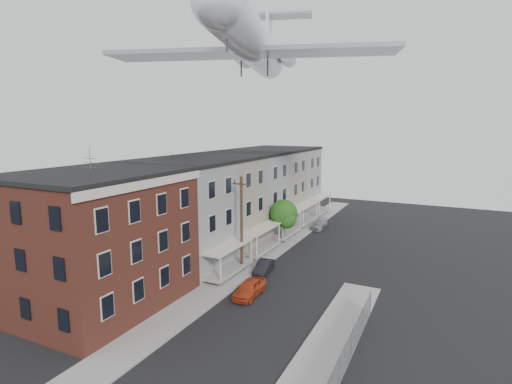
# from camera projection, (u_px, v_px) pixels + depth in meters

# --- Properties ---
(sidewalk_left) EXTENTS (3.00, 62.00, 0.12)m
(sidewalk_left) POSITION_uv_depth(u_px,v_px,m) (269.00, 252.00, 43.13)
(sidewalk_left) COLOR gray
(sidewalk_left) RESTS_ON ground
(sidewalk_right) EXTENTS (3.00, 26.00, 0.12)m
(sidewalk_right) POSITION_uv_depth(u_px,v_px,m) (316.00, 369.00, 22.42)
(sidewalk_right) COLOR gray
(sidewalk_right) RESTS_ON ground
(curb_left) EXTENTS (0.15, 62.00, 0.14)m
(curb_left) POSITION_uv_depth(u_px,v_px,m) (281.00, 254.00, 42.50)
(curb_left) COLOR gray
(curb_left) RESTS_ON ground
(curb_right) EXTENTS (0.15, 26.00, 0.14)m
(curb_right) POSITION_uv_depth(u_px,v_px,m) (292.00, 362.00, 23.04)
(curb_right) COLOR gray
(curb_right) RESTS_ON ground
(corner_building) EXTENTS (10.31, 12.30, 12.15)m
(corner_building) POSITION_uv_depth(u_px,v_px,m) (98.00, 239.00, 30.00)
(corner_building) COLOR #361511
(corner_building) RESTS_ON ground
(row_house_a) EXTENTS (11.98, 7.00, 10.30)m
(row_house_a) POSITION_uv_depth(u_px,v_px,m) (176.00, 214.00, 38.42)
(row_house_a) COLOR slate
(row_house_a) RESTS_ON ground
(row_house_b) EXTENTS (11.98, 7.00, 10.30)m
(row_house_b) POSITION_uv_depth(u_px,v_px,m) (214.00, 202.00, 44.63)
(row_house_b) COLOR gray
(row_house_b) RESTS_ON ground
(row_house_c) EXTENTS (11.98, 7.00, 10.30)m
(row_house_c) POSITION_uv_depth(u_px,v_px,m) (243.00, 193.00, 50.84)
(row_house_c) COLOR slate
(row_house_c) RESTS_ON ground
(row_house_d) EXTENTS (11.98, 7.00, 10.30)m
(row_house_d) POSITION_uv_depth(u_px,v_px,m) (266.00, 185.00, 57.06)
(row_house_d) COLOR gray
(row_house_d) RESTS_ON ground
(row_house_e) EXTENTS (11.98, 7.00, 10.30)m
(row_house_e) POSITION_uv_depth(u_px,v_px,m) (284.00, 180.00, 63.27)
(row_house_e) COLOR slate
(row_house_e) RESTS_ON ground
(chainlink_fence) EXTENTS (0.06, 18.06, 1.90)m
(chainlink_fence) POSITION_uv_depth(u_px,v_px,m) (339.00, 371.00, 20.73)
(chainlink_fence) COLOR gray
(chainlink_fence) RESTS_ON ground
(utility_pole) EXTENTS (1.80, 0.26, 9.00)m
(utility_pole) POSITION_uv_depth(u_px,v_px,m) (242.00, 223.00, 37.09)
(utility_pole) COLOR black
(utility_pole) RESTS_ON ground
(street_tree) EXTENTS (3.22, 3.20, 5.20)m
(street_tree) POSITION_uv_depth(u_px,v_px,m) (284.00, 215.00, 45.95)
(street_tree) COLOR black
(street_tree) RESTS_ON ground
(car_near) EXTENTS (1.69, 4.01, 1.35)m
(car_near) POSITION_uv_depth(u_px,v_px,m) (249.00, 288.00, 32.08)
(car_near) COLOR #B53817
(car_near) RESTS_ON ground
(car_mid) EXTENTS (1.68, 3.60, 1.14)m
(car_mid) POSITION_uv_depth(u_px,v_px,m) (264.00, 267.00, 37.20)
(car_mid) COLOR black
(car_mid) RESTS_ON ground
(car_far) EXTENTS (1.61, 3.91, 1.13)m
(car_far) POSITION_uv_depth(u_px,v_px,m) (319.00, 225.00, 53.11)
(car_far) COLOR gray
(car_far) RESTS_ON ground
(airplane) EXTENTS (24.75, 28.32, 8.19)m
(airplane) POSITION_uv_depth(u_px,v_px,m) (254.00, 45.00, 35.80)
(airplane) COLOR silver
(airplane) RESTS_ON ground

